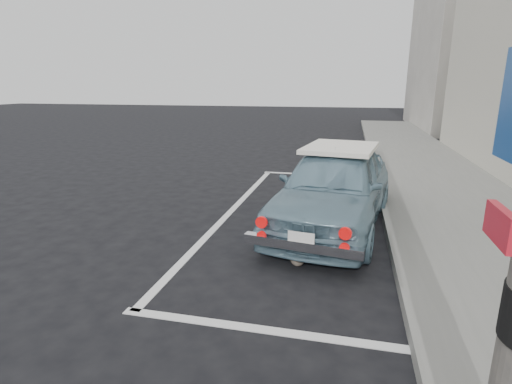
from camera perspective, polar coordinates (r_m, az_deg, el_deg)
ground at (r=4.56m, az=-3.55°, el=-14.88°), size 80.00×80.00×0.00m
sidewalk at (r=6.51m, az=30.70°, el=-6.91°), size 2.80×40.00×0.15m
building_far at (r=24.40m, az=26.78°, el=17.59°), size 3.50×10.00×8.00m
pline_rear at (r=4.04m, az=1.49°, el=-19.11°), size 3.00×0.12×0.01m
pline_front at (r=10.55m, az=9.28°, el=2.43°), size 3.00×0.12×0.01m
pline_side at (r=7.44m, az=-3.58°, el=-2.74°), size 0.12×7.00×0.01m
retro_coupe at (r=6.62m, az=11.10°, el=0.75°), size 2.15×4.10×1.33m
cat at (r=5.27m, az=5.95°, el=-9.36°), size 0.26×0.42×0.23m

